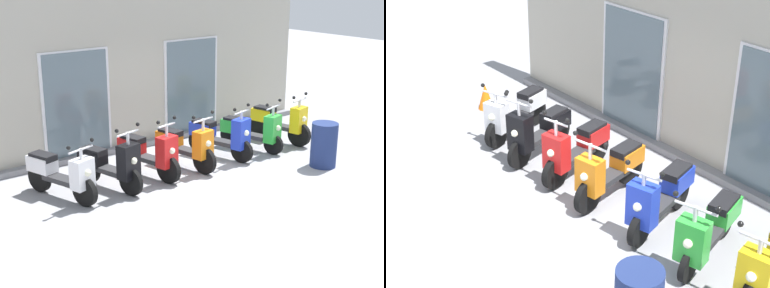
# 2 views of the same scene
# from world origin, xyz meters

# --- Properties ---
(ground_plane) EXTENTS (40.00, 40.00, 0.00)m
(ground_plane) POSITION_xyz_m (0.00, 0.00, 0.00)
(ground_plane) COLOR #939399
(storefront_facade) EXTENTS (9.44, 0.50, 3.57)m
(storefront_facade) POSITION_xyz_m (0.00, 2.91, 1.72)
(storefront_facade) COLOR #B2AD9E
(storefront_facade) RESTS_ON ground_plane
(scooter_white) EXTENTS (0.81, 1.60, 1.14)m
(scooter_white) POSITION_xyz_m (-2.68, 1.06, 0.47)
(scooter_white) COLOR black
(scooter_white) RESTS_ON ground_plane
(scooter_black) EXTENTS (0.74, 1.55, 1.28)m
(scooter_black) POSITION_xyz_m (-1.78, 0.91, 0.49)
(scooter_black) COLOR black
(scooter_black) RESTS_ON ground_plane
(scooter_red) EXTENTS (0.66, 1.58, 1.25)m
(scooter_red) POSITION_xyz_m (-0.89, 1.01, 0.48)
(scooter_red) COLOR black
(scooter_red) RESTS_ON ground_plane
(scooter_orange) EXTENTS (0.67, 1.57, 1.22)m
(scooter_orange) POSITION_xyz_m (-0.04, 0.98, 0.47)
(scooter_orange) COLOR black
(scooter_orange) RESTS_ON ground_plane
(scooter_blue) EXTENTS (0.74, 1.58, 1.21)m
(scooter_blue) POSITION_xyz_m (0.95, 1.03, 0.49)
(scooter_blue) COLOR black
(scooter_blue) RESTS_ON ground_plane
(scooter_green) EXTENTS (0.78, 1.53, 1.18)m
(scooter_green) POSITION_xyz_m (1.82, 1.01, 0.46)
(scooter_green) COLOR black
(scooter_green) RESTS_ON ground_plane
(traffic_cone) EXTENTS (0.32, 0.32, 0.52)m
(traffic_cone) POSITION_xyz_m (-4.07, 1.23, 0.26)
(traffic_cone) COLOR orange
(traffic_cone) RESTS_ON ground_plane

